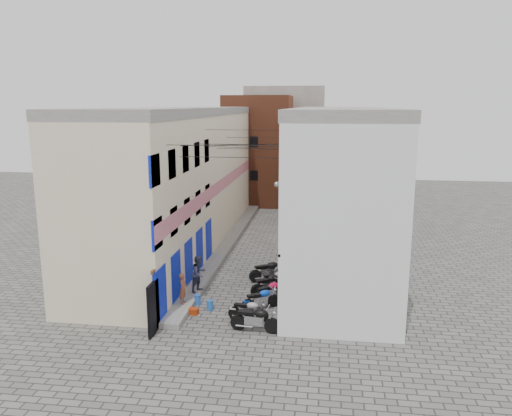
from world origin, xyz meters
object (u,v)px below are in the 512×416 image
at_px(person_a, 183,288).
at_px(water_jug_far, 197,300).
at_px(motorcycle_a, 255,318).
at_px(motorcycle_d, 270,290).
at_px(motorcycle_g, 268,270).
at_px(red_crate, 193,311).
at_px(person_b, 199,273).
at_px(motorcycle_b, 248,309).
at_px(motorcycle_c, 261,298).
at_px(motorcycle_e, 269,283).
at_px(water_jug_near, 210,305).
at_px(motorcycle_f, 276,278).

relative_size(person_a, water_jug_far, 3.02).
relative_size(motorcycle_a, motorcycle_d, 1.09).
xyz_separation_m(motorcycle_g, red_crate, (-2.84, -4.75, -0.49)).
distance_m(motorcycle_a, person_a, 4.11).
bearing_deg(motorcycle_g, person_b, -76.75).
bearing_deg(motorcycle_b, motorcycle_c, 168.70).
bearing_deg(water_jug_far, person_a, -135.05).
distance_m(motorcycle_d, motorcycle_e, 0.98).
bearing_deg(person_a, motorcycle_a, -118.00).
bearing_deg(red_crate, person_b, 96.96).
bearing_deg(motorcycle_c, water_jug_near, -113.02).
bearing_deg(water_jug_near, motorcycle_e, 43.45).
bearing_deg(motorcycle_e, motorcycle_g, 150.65).
relative_size(motorcycle_d, motorcycle_e, 0.97).
xyz_separation_m(motorcycle_g, person_a, (-3.46, -4.18, 0.34)).
height_order(motorcycle_b, motorcycle_e, motorcycle_e).
xyz_separation_m(motorcycle_c, red_crate, (-2.93, -0.94, -0.42)).
distance_m(motorcycle_b, person_a, 3.31).
xyz_separation_m(motorcycle_f, water_jug_near, (-2.70, -3.15, -0.30)).
distance_m(motorcycle_b, motorcycle_d, 2.33).
height_order(motorcycle_a, person_a, person_a).
bearing_deg(motorcycle_a, person_b, -131.56).
bearing_deg(person_b, water_jug_far, -144.44).
bearing_deg(person_b, red_crate, -146.87).
bearing_deg(person_b, motorcycle_f, -40.87).
xyz_separation_m(motorcycle_e, motorcycle_f, (0.26, 0.84, -0.04)).
distance_m(motorcycle_c, red_crate, 3.10).
height_order(motorcycle_d, water_jug_near, motorcycle_d).
height_order(motorcycle_e, water_jug_far, motorcycle_e).
distance_m(motorcycle_g, water_jug_far, 4.70).
distance_m(motorcycle_f, person_b, 3.96).
bearing_deg(red_crate, motorcycle_b, -7.24).
xyz_separation_m(motorcycle_f, water_jug_far, (-3.42, -2.60, -0.29)).
height_order(motorcycle_c, motorcycle_e, motorcycle_e).
relative_size(motorcycle_a, motorcycle_b, 1.17).
xyz_separation_m(motorcycle_b, red_crate, (-2.54, 0.32, -0.39)).
bearing_deg(water_jug_near, person_a, 179.11).
bearing_deg(motorcycle_e, water_jug_near, -82.89).
height_order(motorcycle_c, person_b, person_b).
distance_m(motorcycle_a, motorcycle_f, 5.08).
distance_m(person_a, water_jug_far, 1.04).
xyz_separation_m(motorcycle_d, red_crate, (-3.23, -1.90, -0.43)).
height_order(person_b, water_jug_near, person_b).
xyz_separation_m(motorcycle_e, person_a, (-3.69, -2.29, 0.39)).
relative_size(motorcycle_b, person_a, 1.26).
bearing_deg(water_jug_near, motorcycle_b, -24.74).
relative_size(water_jug_near, red_crate, 1.08).
relative_size(motorcycle_d, person_a, 1.35).
relative_size(motorcycle_f, person_a, 1.28).
distance_m(motorcycle_c, motorcycle_f, 2.80).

